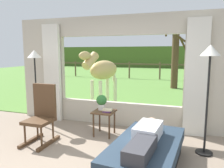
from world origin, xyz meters
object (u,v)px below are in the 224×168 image
reclining_person (146,137)px  book_stack (107,110)px  rocking_chair (42,114)px  pasture_tree (175,58)px  side_table (104,115)px  floor_lamp_right (209,67)px  horse (102,70)px  floor_lamp_left (35,65)px  recliner_sofa (146,155)px  potted_plant (102,101)px

reclining_person → book_stack: 1.43m
rocking_chair → pasture_tree: bearing=73.8°
reclining_person → rocking_chair: rocking_chair is taller
book_stack → side_table: bearing=148.1°
rocking_chair → floor_lamp_right: size_ratio=0.61×
horse → pasture_tree: pasture_tree is taller
floor_lamp_left → pasture_tree: 7.04m
reclining_person → horse: 3.98m
recliner_sofa → floor_lamp_left: floor_lamp_left is taller
book_stack → floor_lamp_left: (-1.87, 0.21, 0.88)m
reclining_person → pasture_tree: size_ratio=0.45×
rocking_chair → pasture_tree: (2.13, 7.25, 0.92)m
side_table → horse: bearing=111.7°
side_table → recliner_sofa: bearing=-45.1°
recliner_sofa → book_stack: 1.43m
book_stack → floor_lamp_right: (1.83, -0.19, 0.94)m
rocking_chair → floor_lamp_right: (2.94, 0.44, 0.94)m
book_stack → horse: bearing=113.1°
floor_lamp_right → pasture_tree: 6.86m
rocking_chair → horse: bearing=88.2°
reclining_person → pasture_tree: (0.06, 7.67, 0.94)m
rocking_chair → horse: size_ratio=0.62×
horse → rocking_chair: bearing=102.5°
recliner_sofa → floor_lamp_left: bearing=162.7°
floor_lamp_right → pasture_tree: pasture_tree is taller
recliner_sofa → floor_lamp_right: bearing=48.9°
floor_lamp_left → floor_lamp_right: (3.70, -0.40, 0.06)m
recliner_sofa → pasture_tree: size_ratio=0.56×
floor_lamp_right → pasture_tree: bearing=96.7°
side_table → floor_lamp_left: bearing=175.1°
book_stack → horse: horse is taller
recliner_sofa → potted_plant: bearing=141.2°
recliner_sofa → reclining_person: (0.00, -0.05, 0.30)m
rocking_chair → book_stack: size_ratio=5.55×
reclining_person → floor_lamp_left: bearing=161.8°
floor_lamp_right → pasture_tree: (-0.80, 6.82, -0.03)m
side_table → horse: size_ratio=0.29×
recliner_sofa → rocking_chair: (-2.07, 0.37, 0.33)m
reclining_person → pasture_tree: 7.73m
book_stack → floor_lamp_left: floor_lamp_left is taller
floor_lamp_right → recliner_sofa: bearing=-136.9°
floor_lamp_right → horse: 3.82m
side_table → floor_lamp_right: size_ratio=0.28×
recliner_sofa → book_stack: size_ratio=8.84×
side_table → book_stack: 0.17m
reclining_person → floor_lamp_left: size_ratio=0.81×
book_stack → floor_lamp_right: size_ratio=0.11×
potted_plant → horse: size_ratio=0.18×
potted_plant → book_stack: (0.17, -0.12, -0.15)m
recliner_sofa → floor_lamp_left: 3.32m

